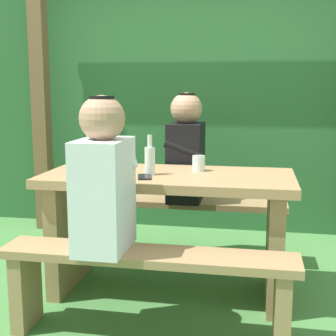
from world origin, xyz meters
TOP-DOWN VIEW (x-y plane):
  - ground_plane at (0.00, 0.00)m, footprint 12.00×12.00m
  - hedge_backdrop at (0.00, 1.69)m, footprint 6.40×0.77m
  - pergola_post_left at (-1.26, 1.08)m, footprint 0.12×0.12m
  - picnic_table at (0.00, 0.00)m, footprint 1.40×0.64m
  - bench_near at (0.00, -0.53)m, footprint 1.40×0.24m
  - bench_far at (0.00, 0.53)m, footprint 1.40×0.24m
  - person_white_shirt at (-0.20, -0.53)m, footprint 0.25×0.35m
  - person_black_coat at (0.02, 0.53)m, footprint 0.25×0.35m
  - drinking_glass at (0.16, 0.12)m, footprint 0.07×0.07m
  - bottle_left at (-0.31, -0.12)m, footprint 0.07×0.07m
  - bottle_right at (-0.09, -0.05)m, footprint 0.06×0.06m
  - cell_phone at (-0.10, -0.14)m, footprint 0.10×0.15m

SIDE VIEW (x-z plane):
  - ground_plane at x=0.00m, z-range 0.00..0.00m
  - bench_near at x=0.00m, z-range 0.09..0.52m
  - bench_far at x=0.00m, z-range 0.09..0.52m
  - picnic_table at x=0.00m, z-range 0.13..0.83m
  - cell_phone at x=-0.10m, z-range 0.70..0.71m
  - drinking_glass at x=0.16m, z-range 0.70..0.79m
  - person_white_shirt at x=-0.20m, z-range 0.40..1.12m
  - person_black_coat at x=0.02m, z-range 0.40..1.12m
  - bottle_right at x=-0.09m, z-range 0.68..0.90m
  - bottle_left at x=-0.31m, z-range 0.68..0.91m
  - pergola_post_left at x=-1.26m, z-range 0.00..2.01m
  - hedge_backdrop at x=0.00m, z-range 0.00..2.16m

